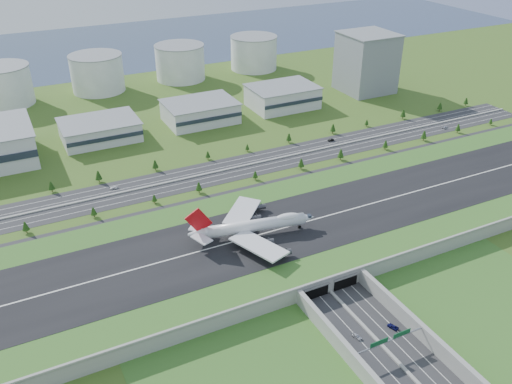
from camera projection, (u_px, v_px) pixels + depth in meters
name	position (u px, v px, depth m)	size (l,w,h in m)	color
ground	(282.00, 241.00, 306.60)	(1200.00, 1200.00, 0.00)	#3D581B
airfield_deck	(282.00, 235.00, 304.52)	(520.00, 100.00, 9.20)	gray
underpass_road	(396.00, 354.00, 227.21)	(38.80, 120.40, 8.00)	#28282B
sign_gantry_near	(390.00, 341.00, 228.91)	(38.70, 0.70, 9.80)	gray
north_expressway	(217.00, 172.00, 380.83)	(560.00, 36.00, 0.12)	#28282B
tree_row	(235.00, 162.00, 384.63)	(501.68, 48.73, 8.45)	#3D2819
hangar_mid_a	(100.00, 130.00, 428.17)	(58.00, 42.00, 15.00)	silver
hangar_mid_b	(200.00, 112.00, 460.67)	(58.00, 42.00, 17.00)	silver
hangar_mid_c	(282.00, 97.00, 491.24)	(58.00, 42.00, 19.00)	silver
office_tower	(366.00, 63.00, 523.23)	(46.00, 46.00, 55.00)	gray
fuel_tank_a	(3.00, 86.00, 493.80)	(50.00, 50.00, 35.00)	silver
fuel_tank_b	(97.00, 73.00, 526.79)	(50.00, 50.00, 35.00)	silver
fuel_tank_c	(180.00, 63.00, 559.79)	(50.00, 50.00, 35.00)	silver
fuel_tank_d	(254.00, 53.00, 592.78)	(50.00, 50.00, 35.00)	silver
bay_water	(98.00, 47.00, 681.79)	(1200.00, 260.00, 0.06)	#31425E
boeing_747	(253.00, 226.00, 293.81)	(71.56, 67.02, 22.33)	silver
car_0	(357.00, 336.00, 239.56)	(2.02, 5.01, 1.71)	silver
car_2	(393.00, 327.00, 245.03)	(2.45, 5.31, 1.48)	#0D0F43
car_5	(331.00, 140.00, 427.47)	(1.80, 5.15, 1.70)	black
car_6	(445.00, 127.00, 450.76)	(2.70, 5.86, 1.63)	silver
car_7	(114.00, 188.00, 359.23)	(2.09, 5.14, 1.49)	white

